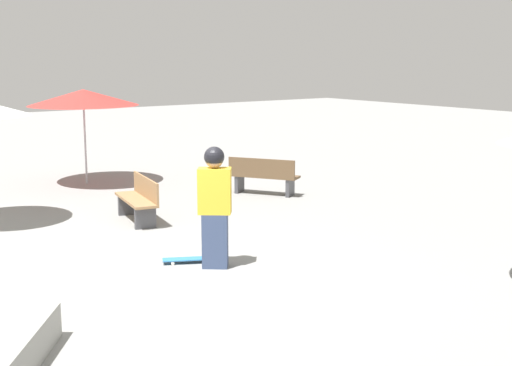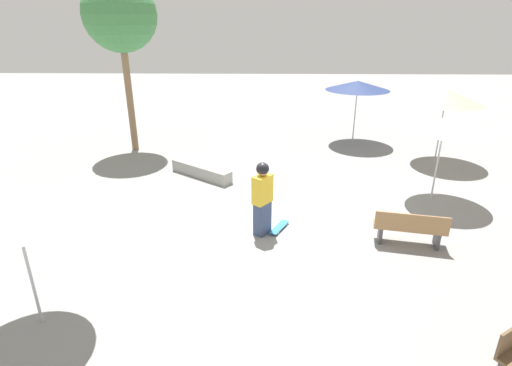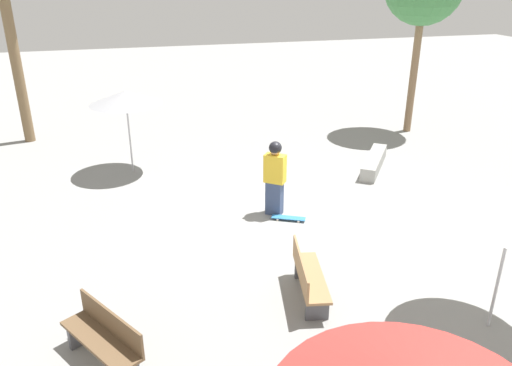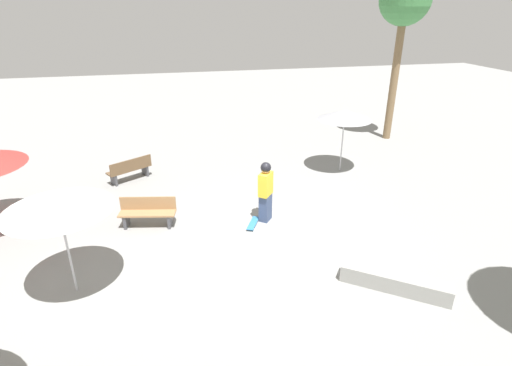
% 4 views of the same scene
% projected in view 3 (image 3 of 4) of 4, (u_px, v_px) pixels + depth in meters
% --- Properties ---
extents(ground_plane, '(60.00, 60.00, 0.00)m').
position_uv_depth(ground_plane, '(312.00, 212.00, 12.22)').
color(ground_plane, gray).
extents(skater_main, '(0.52, 0.55, 1.84)m').
position_uv_depth(skater_main, '(275.00, 176.00, 11.73)').
color(skater_main, '#38476B').
rests_on(skater_main, ground_plane).
extents(skateboard, '(0.54, 0.80, 0.07)m').
position_uv_depth(skateboard, '(288.00, 218.00, 11.78)').
color(skateboard, teal).
rests_on(skateboard, ground_plane).
extents(concrete_ledge, '(2.17, 1.75, 0.40)m').
position_uv_depth(concrete_ledge, '(374.00, 162.00, 14.79)').
color(concrete_ledge, gray).
rests_on(concrete_ledge, ground_plane).
extents(bench_near, '(1.66, 0.75, 0.85)m').
position_uv_depth(bench_near, '(308.00, 277.00, 8.85)').
color(bench_near, '#47474C').
rests_on(bench_near, ground_plane).
extents(bench_far, '(1.59, 1.22, 0.85)m').
position_uv_depth(bench_far, '(104.00, 338.00, 7.38)').
color(bench_far, '#47474C').
rests_on(bench_far, ground_plane).
extents(shade_umbrella_grey, '(2.02, 2.02, 2.38)m').
position_uv_depth(shade_umbrella_grey, '(126.00, 98.00, 13.84)').
color(shade_umbrella_grey, '#B7B7BC').
rests_on(shade_umbrella_grey, ground_plane).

